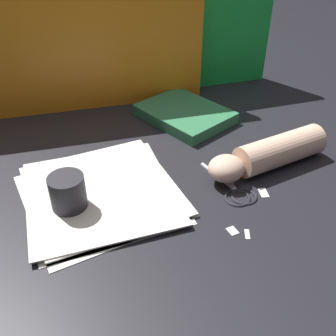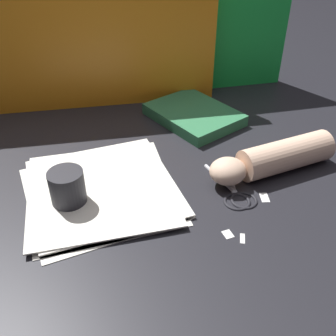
# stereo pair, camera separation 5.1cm
# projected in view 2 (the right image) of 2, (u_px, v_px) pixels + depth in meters

# --- Properties ---
(ground_plane) EXTENTS (6.00, 6.00, 0.00)m
(ground_plane) POSITION_uv_depth(u_px,v_px,m) (163.00, 179.00, 0.86)
(ground_plane) COLOR black
(backdrop_panel_left) EXTENTS (0.89, 0.16, 0.36)m
(backdrop_panel_left) POSITION_uv_depth(u_px,v_px,m) (51.00, 47.00, 1.04)
(backdrop_panel_left) COLOR orange
(backdrop_panel_left) RESTS_ON ground_plane
(backdrop_panel_center) EXTENTS (0.68, 0.10, 0.36)m
(backdrop_panel_center) POSITION_uv_depth(u_px,v_px,m) (178.00, 33.00, 1.14)
(backdrop_panel_center) COLOR green
(backdrop_panel_center) RESTS_ON ground_plane
(paper_stack) EXTENTS (0.32, 0.33, 0.01)m
(paper_stack) POSITION_uv_depth(u_px,v_px,m) (101.00, 189.00, 0.82)
(paper_stack) COLOR white
(paper_stack) RESTS_ON ground_plane
(book_closed) EXTENTS (0.25, 0.28, 0.03)m
(book_closed) POSITION_uv_depth(u_px,v_px,m) (194.00, 115.00, 1.07)
(book_closed) COLOR #2D7247
(book_closed) RESTS_ON ground_plane
(scissors) EXTENTS (0.08, 0.18, 0.01)m
(scissors) POSITION_uv_depth(u_px,v_px,m) (236.00, 192.00, 0.82)
(scissors) COLOR silver
(scissors) RESTS_ON ground_plane
(hand_forearm) EXTENTS (0.30, 0.10, 0.07)m
(hand_forearm) POSITION_uv_depth(u_px,v_px,m) (273.00, 158.00, 0.86)
(hand_forearm) COLOR beige
(hand_forearm) RESTS_ON ground_plane
(paper_scrap_near) EXTENTS (0.02, 0.03, 0.00)m
(paper_scrap_near) POSITION_uv_depth(u_px,v_px,m) (264.00, 197.00, 0.81)
(paper_scrap_near) COLOR white
(paper_scrap_near) RESTS_ON ground_plane
(paper_scrap_mid) EXTENTS (0.02, 0.03, 0.00)m
(paper_scrap_mid) POSITION_uv_depth(u_px,v_px,m) (243.00, 238.00, 0.71)
(paper_scrap_mid) COLOR white
(paper_scrap_mid) RESTS_ON ground_plane
(paper_scrap_far) EXTENTS (0.02, 0.02, 0.00)m
(paper_scrap_far) POSITION_uv_depth(u_px,v_px,m) (228.00, 234.00, 0.72)
(paper_scrap_far) COLOR white
(paper_scrap_far) RESTS_ON ground_plane
(mug) EXTENTS (0.07, 0.07, 0.08)m
(mug) POSITION_uv_depth(u_px,v_px,m) (68.00, 189.00, 0.77)
(mug) COLOR #232328
(mug) RESTS_ON ground_plane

